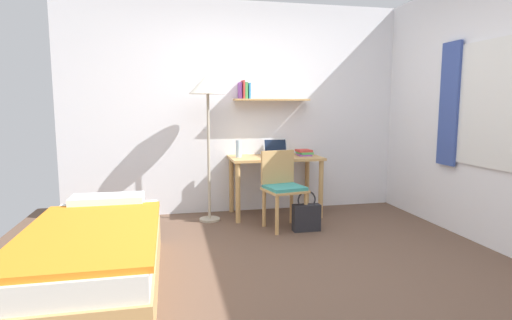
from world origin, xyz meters
TOP-DOWN VIEW (x-y plane):
  - ground_plane at (0.00, 0.00)m, footprint 5.28×5.28m
  - wall_back at (0.00, 2.02)m, footprint 4.40×0.27m
  - wall_right at (2.02, 0.02)m, footprint 0.10×4.40m
  - bed at (-1.48, -0.01)m, footprint 0.91×1.88m
  - desk at (0.32, 1.70)m, footprint 1.10×0.59m
  - desk_chair at (0.27, 1.18)m, footprint 0.48×0.47m
  - standing_lamp at (-0.49, 1.62)m, footprint 0.43×0.43m
  - laptop at (0.35, 1.76)m, footprint 0.30×0.22m
  - water_bottle at (-0.12, 1.72)m, footprint 0.07×0.07m
  - book_stack at (0.70, 1.74)m, footprint 0.18×0.23m
  - handbag at (0.49, 1.00)m, footprint 0.29×0.11m

SIDE VIEW (x-z plane):
  - ground_plane at x=0.00m, z-range 0.00..0.00m
  - handbag at x=0.49m, z-range -0.06..0.38m
  - bed at x=-1.48m, z-range -0.03..0.51m
  - desk_chair at x=0.27m, z-range 0.05..0.90m
  - desk at x=0.32m, z-range 0.24..0.96m
  - book_stack at x=0.70m, z-range 0.72..0.80m
  - laptop at x=0.35m, z-range 0.67..0.89m
  - water_bottle at x=-0.12m, z-range 0.72..0.93m
  - wall_back at x=0.00m, z-range 0.00..2.60m
  - wall_right at x=2.02m, z-range 0.00..2.60m
  - standing_lamp at x=-0.49m, z-range 0.65..2.34m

